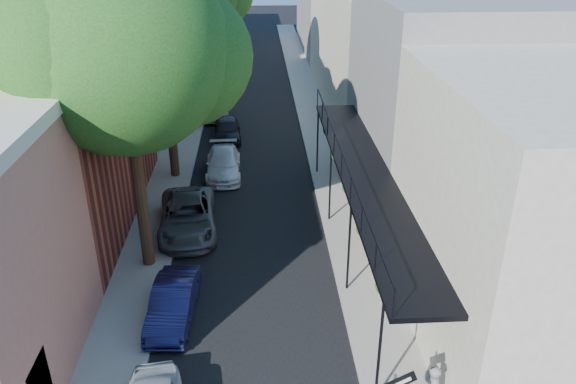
{
  "coord_description": "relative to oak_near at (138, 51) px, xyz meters",
  "views": [
    {
      "loc": [
        0.35,
        -7.87,
        11.61
      ],
      "look_at": [
        1.39,
        10.2,
        2.8
      ],
      "focal_mm": 35.0,
      "sensor_mm": 36.0,
      "label": 1
    }
  ],
  "objects": [
    {
      "name": "road_surface",
      "position": [
        3.37,
        19.74,
        -7.87
      ],
      "size": [
        6.0,
        64.0,
        0.01
      ],
      "primitive_type": "cube",
      "color": "black",
      "rests_on": "ground"
    },
    {
      "name": "parked_car_c",
      "position": [
        0.77,
        2.27,
        -7.2
      ],
      "size": [
        2.66,
        5.05,
        1.35
      ],
      "primitive_type": "imported",
      "rotation": [
        0.0,
        0.0,
        0.09
      ],
      "color": "#4C4E53",
      "rests_on": "ground"
    },
    {
      "name": "sidewalk_right",
      "position": [
        7.37,
        19.74,
        -7.82
      ],
      "size": [
        2.0,
        64.0,
        0.12
      ],
      "primitive_type": "cube",
      "color": "gray",
      "rests_on": "ground"
    },
    {
      "name": "buildings_left",
      "position": [
        -5.93,
        18.5,
        -2.94
      ],
      "size": [
        10.1,
        59.1,
        12.0
      ],
      "color": "#B3695C",
      "rests_on": "ground"
    },
    {
      "name": "oak_mid",
      "position": [
        -0.05,
        7.97,
        -0.82
      ],
      "size": [
        6.6,
        6.0,
        10.2
      ],
      "color": "#342014",
      "rests_on": "ground"
    },
    {
      "name": "parked_car_f",
      "position": [
        1.14,
        17.18,
        -7.18
      ],
      "size": [
        1.67,
        4.3,
        1.4
      ],
      "primitive_type": "imported",
      "rotation": [
        0.0,
        0.0,
        0.05
      ],
      "color": "slate",
      "rests_on": "ground"
    },
    {
      "name": "sidewalk_left",
      "position": [
        -0.63,
        19.74,
        -7.82
      ],
      "size": [
        2.0,
        64.0,
        0.12
      ],
      "primitive_type": "cube",
      "color": "gray",
      "rests_on": "ground"
    },
    {
      "name": "parked_car_b",
      "position": [
        0.89,
        -3.4,
        -7.28
      ],
      "size": [
        1.47,
        3.7,
        1.2
      ],
      "primitive_type": "imported",
      "rotation": [
        0.0,
        0.0,
        -0.06
      ],
      "color": "#151543",
      "rests_on": "ground"
    },
    {
      "name": "oak_near",
      "position": [
        0.0,
        0.0,
        0.0
      ],
      "size": [
        7.48,
        6.8,
        11.42
      ],
      "color": "#342014",
      "rests_on": "ground"
    },
    {
      "name": "parked_car_e",
      "position": [
        1.97,
        12.92,
        -7.25
      ],
      "size": [
        1.71,
        3.77,
        1.26
      ],
      "primitive_type": "imported",
      "rotation": [
        0.0,
        0.0,
        0.06
      ],
      "color": "black",
      "rests_on": "ground"
    },
    {
      "name": "buildings_right",
      "position": [
        12.36,
        19.23,
        -3.45
      ],
      "size": [
        9.8,
        55.0,
        10.0
      ],
      "color": "beige",
      "rests_on": "ground"
    },
    {
      "name": "parked_car_d",
      "position": [
        1.97,
        7.86,
        -7.28
      ],
      "size": [
        1.82,
        4.2,
        1.2
      ],
      "primitive_type": "imported",
      "rotation": [
        0.0,
        0.0,
        0.03
      ],
      "color": "white",
      "rests_on": "ground"
    }
  ]
}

